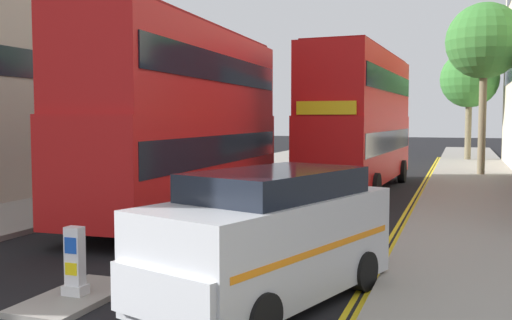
# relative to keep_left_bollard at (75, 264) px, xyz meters

# --- Properties ---
(sidewalk_right) EXTENTS (4.00, 80.00, 0.14)m
(sidewalk_right) POSITION_rel_keep_left_bollard_xyz_m (6.50, 12.33, -0.54)
(sidewalk_right) COLOR gray
(sidewalk_right) RESTS_ON ground
(sidewalk_left) EXTENTS (4.00, 80.00, 0.14)m
(sidewalk_left) POSITION_rel_keep_left_bollard_xyz_m (-6.50, 12.33, -0.54)
(sidewalk_left) COLOR gray
(sidewalk_left) RESTS_ON ground
(kerb_line_outer) EXTENTS (0.10, 56.00, 0.01)m
(kerb_line_outer) POSITION_rel_keep_left_bollard_xyz_m (4.40, 10.33, -0.60)
(kerb_line_outer) COLOR yellow
(kerb_line_outer) RESTS_ON ground
(kerb_line_inner) EXTENTS (0.10, 56.00, 0.01)m
(kerb_line_inner) POSITION_rel_keep_left_bollard_xyz_m (4.24, 10.33, -0.60)
(kerb_line_inner) COLOR yellow
(kerb_line_inner) RESTS_ON ground
(traffic_island) EXTENTS (1.10, 2.20, 0.10)m
(traffic_island) POSITION_rel_keep_left_bollard_xyz_m (0.00, 0.00, -0.56)
(traffic_island) COLOR gray
(traffic_island) RESTS_ON ground
(keep_left_bollard) EXTENTS (0.36, 0.28, 1.11)m
(keep_left_bollard) POSITION_rel_keep_left_bollard_xyz_m (0.00, 0.00, 0.00)
(keep_left_bollard) COLOR silver
(keep_left_bollard) RESTS_ON traffic_island
(double_decker_bus_away) EXTENTS (3.10, 10.89, 5.64)m
(double_decker_bus_away) POSITION_rel_keep_left_bollard_xyz_m (-1.98, 8.00, 2.42)
(double_decker_bus_away) COLOR red
(double_decker_bus_away) RESTS_ON ground
(double_decker_bus_oncoming) EXTENTS (3.15, 10.90, 5.64)m
(double_decker_bus_oncoming) POSITION_rel_keep_left_bollard_xyz_m (1.92, 16.17, 2.42)
(double_decker_bus_oncoming) COLOR red
(double_decker_bus_oncoming) RESTS_ON ground
(taxi_minivan) EXTENTS (3.25, 5.15, 2.12)m
(taxi_minivan) POSITION_rel_keep_left_bollard_xyz_m (2.97, 0.90, 0.46)
(taxi_minivan) COLOR silver
(taxi_minivan) RESTS_ON ground
(street_tree_near) EXTENTS (3.90, 3.90, 7.46)m
(street_tree_near) POSITION_rel_keep_left_bollard_xyz_m (6.30, 34.61, 5.00)
(street_tree_near) COLOR #6B6047
(street_tree_near) RESTS_ON sidewalk_right
(street_tree_mid) EXTENTS (3.76, 3.76, 8.54)m
(street_tree_mid) POSITION_rel_keep_left_bollard_xyz_m (6.83, 23.49, 6.14)
(street_tree_mid) COLOR #6B6047
(street_tree_mid) RESTS_ON sidewalk_right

